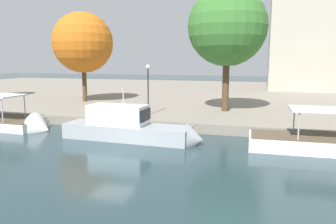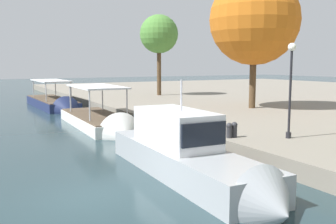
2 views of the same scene
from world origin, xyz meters
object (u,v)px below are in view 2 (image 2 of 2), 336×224
(tour_boat_0, at_px, (54,105))
(motor_yacht_2, at_px, (190,159))
(mooring_bollard_1, at_px, (234,129))
(tree_0, at_px, (159,35))
(mooring_bollard_2, at_px, (229,130))
(tour_boat_1, at_px, (102,125))
(lamp_post, at_px, (291,80))
(tree_4, at_px, (254,21))

(tour_boat_0, bearing_deg, motor_yacht_2, -2.39)
(mooring_bollard_1, relative_size, tree_0, 0.08)
(motor_yacht_2, xyz_separation_m, tree_0, (-27.77, 12.79, 7.19))
(mooring_bollard_2, xyz_separation_m, tree_0, (-25.19, 8.86, 6.72))
(mooring_bollard_2, bearing_deg, tour_boat_1, -163.16)
(motor_yacht_2, height_order, lamp_post, lamp_post)
(motor_yacht_2, distance_m, lamp_post, 7.27)
(lamp_post, xyz_separation_m, tree_4, (-11.17, 7.22, 4.33))
(motor_yacht_2, distance_m, tree_4, 19.83)
(tour_boat_0, height_order, mooring_bollard_2, tour_boat_0)
(tour_boat_0, height_order, tree_4, tree_4)
(tree_0, height_order, tree_4, tree_4)
(tour_boat_0, xyz_separation_m, motor_yacht_2, (27.38, -0.40, 0.43))
(motor_yacht_2, relative_size, mooring_bollard_2, 14.08)
(tour_boat_0, bearing_deg, mooring_bollard_1, 7.28)
(tree_0, bearing_deg, tree_4, 3.57)
(tour_boat_1, xyz_separation_m, tree_0, (-14.64, 12.05, 7.71))
(tree_0, bearing_deg, mooring_bollard_1, -18.71)
(motor_yacht_2, relative_size, mooring_bollard_1, 13.66)
(tour_boat_1, xyz_separation_m, motor_yacht_2, (13.13, -0.74, 0.52))
(tour_boat_1, xyz_separation_m, mooring_bollard_2, (10.55, 3.19, 0.99))
(tour_boat_1, distance_m, mooring_bollard_2, 11.07)
(tour_boat_1, bearing_deg, motor_yacht_2, -1.71)
(motor_yacht_2, bearing_deg, lamp_post, 101.21)
(mooring_bollard_1, distance_m, mooring_bollard_2, 0.32)
(tour_boat_1, relative_size, motor_yacht_2, 1.05)
(tour_boat_1, bearing_deg, tree_0, 142.03)
(mooring_bollard_1, relative_size, lamp_post, 0.17)
(mooring_bollard_1, distance_m, lamp_post, 3.69)
(tree_0, relative_size, tree_4, 0.86)
(mooring_bollard_1, xyz_separation_m, mooring_bollard_2, (-0.01, -0.32, -0.01))
(mooring_bollard_2, distance_m, lamp_post, 3.91)
(motor_yacht_2, xyz_separation_m, tree_4, (-12.27, 13.76, 7.32))
(mooring_bollard_2, bearing_deg, tree_0, 160.63)
(motor_yacht_2, bearing_deg, mooring_bollard_2, 124.95)
(tour_boat_0, bearing_deg, tree_4, 39.92)
(mooring_bollard_1, distance_m, tree_0, 27.43)
(tour_boat_1, bearing_deg, mooring_bollard_2, 18.34)
(tour_boat_0, distance_m, tour_boat_1, 14.25)
(motor_yacht_2, bearing_deg, tour_boat_0, -179.18)
(mooring_bollard_1, bearing_deg, motor_yacht_2, -58.82)
(tour_boat_0, height_order, motor_yacht_2, motor_yacht_2)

